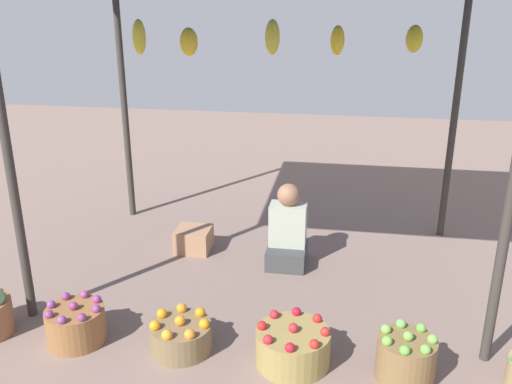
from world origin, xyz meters
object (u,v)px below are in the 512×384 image
Objects in this scene: basket_purple_onions at (76,324)px; basket_green_apples at (406,358)px; basket_oranges at (181,336)px; wooden_crate_near_vendor at (194,239)px; basket_red_apples at (293,346)px; vendor_person at (287,233)px.

basket_purple_onions is 1.10× the size of basket_green_apples.
basket_oranges is 1.32× the size of wooden_crate_near_vendor.
basket_red_apples is 0.75m from basket_green_apples.
wooden_crate_near_vendor is at bearing 125.56° from basket_red_apples.
basket_red_apples is at bearing 0.19° from basket_purple_onions.
vendor_person is 1.83m from basket_green_apples.
basket_purple_onions is at bearing -178.36° from basket_oranges.
basket_red_apples is 1.53× the size of wooden_crate_near_vendor.
basket_red_apples is (0.21, -1.50, -0.17)m from vendor_person.
basket_purple_onions is at bearing -132.51° from vendor_person.
vendor_person is 0.97m from wooden_crate_near_vendor.
basket_red_apples is 1.33× the size of basket_green_apples.
vendor_person reaches higher than basket_red_apples.
basket_oranges is (-0.60, -1.49, -0.19)m from vendor_person.
basket_green_apples is at bearing -41.12° from wooden_crate_near_vendor.
basket_purple_onions is 1.59m from basket_red_apples.
wooden_crate_near_vendor is at bearing 74.91° from basket_purple_onions.
wooden_crate_near_vendor is (-0.95, 0.11, -0.18)m from vendor_person.
basket_green_apples is 1.15× the size of wooden_crate_near_vendor.
vendor_person is at bearing -6.79° from wooden_crate_near_vendor.
basket_oranges is at bearing -111.87° from vendor_person.
wooden_crate_near_vendor is (0.44, 1.62, -0.03)m from basket_purple_onions.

